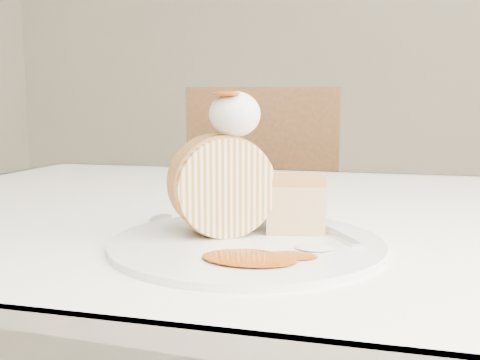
# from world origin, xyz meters

# --- Properties ---
(table) EXTENTS (1.40, 0.90, 0.75)m
(table) POSITION_xyz_m (0.00, 0.20, 0.66)
(table) COLOR white
(table) RESTS_ON ground
(chair_far) EXTENTS (0.54, 0.54, 0.95)m
(chair_far) POSITION_xyz_m (-0.26, 1.09, 0.54)
(chair_far) COLOR brown
(chair_far) RESTS_ON ground
(plate) EXTENTS (0.34, 0.34, 0.01)m
(plate) POSITION_xyz_m (-0.03, -0.03, 0.75)
(plate) COLOR white
(plate) RESTS_ON table
(roulade_slice) EXTENTS (0.12, 0.11, 0.11)m
(roulade_slice) POSITION_xyz_m (-0.07, -0.01, 0.81)
(roulade_slice) COLOR beige
(roulade_slice) RESTS_ON plate
(cake_chunk) EXTENTS (0.08, 0.07, 0.05)m
(cake_chunk) POSITION_xyz_m (0.01, 0.02, 0.78)
(cake_chunk) COLOR tan
(cake_chunk) RESTS_ON plate
(whipped_cream) EXTENTS (0.06, 0.06, 0.05)m
(whipped_cream) POSITION_xyz_m (-0.05, -0.01, 0.89)
(whipped_cream) COLOR silver
(whipped_cream) RESTS_ON roulade_slice
(caramel_drizzle) EXTENTS (0.03, 0.02, 0.01)m
(caramel_drizzle) POSITION_xyz_m (-0.06, -0.03, 0.92)
(caramel_drizzle) COLOR #8B3505
(caramel_drizzle) RESTS_ON whipped_cream
(caramel_pool) EXTENTS (0.10, 0.08, 0.00)m
(caramel_pool) POSITION_xyz_m (-0.01, -0.11, 0.76)
(caramel_pool) COLOR #8B3505
(caramel_pool) RESTS_ON plate
(fork) EXTENTS (0.11, 0.16, 0.00)m
(fork) POSITION_xyz_m (0.05, 0.02, 0.76)
(fork) COLOR silver
(fork) RESTS_ON plate
(spoon) EXTENTS (0.03, 0.15, 0.00)m
(spoon) POSITION_xyz_m (-0.17, -0.02, 0.75)
(spoon) COLOR silver
(spoon) RESTS_ON table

